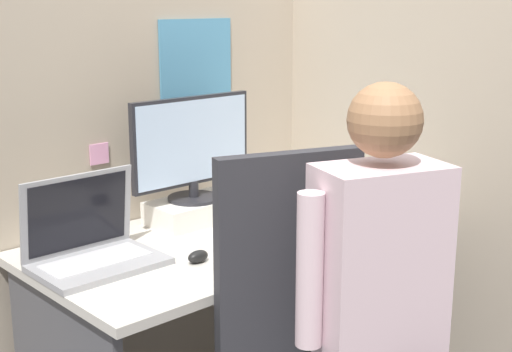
# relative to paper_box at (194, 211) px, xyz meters

# --- Properties ---
(cubicle_panel_back) EXTENTS (1.87, 0.05, 1.67)m
(cubicle_panel_back) POSITION_rel_paper_box_xyz_m (-0.00, 0.19, 0.07)
(cubicle_panel_back) COLOR tan
(cubicle_panel_back) RESTS_ON ground
(cubicle_panel_right) EXTENTS (0.04, 1.38, 1.67)m
(cubicle_panel_right) POSITION_rel_paper_box_xyz_m (0.70, -0.27, 0.06)
(cubicle_panel_right) COLOR tan
(cubicle_panel_right) RESTS_ON ground
(desk) EXTENTS (1.37, 0.74, 0.73)m
(desk) POSITION_rel_paper_box_xyz_m (-0.01, -0.20, -0.23)
(desk) COLOR beige
(desk) RESTS_ON ground
(paper_box) EXTENTS (0.33, 0.20, 0.08)m
(paper_box) POSITION_rel_paper_box_xyz_m (0.00, 0.00, 0.00)
(paper_box) COLOR white
(paper_box) RESTS_ON desk
(monitor) EXTENTS (0.51, 0.19, 0.38)m
(monitor) POSITION_rel_paper_box_xyz_m (0.00, 0.00, 0.24)
(monitor) COLOR #232328
(monitor) RESTS_ON paper_box
(laptop) EXTENTS (0.38, 0.26, 0.28)m
(laptop) POSITION_rel_paper_box_xyz_m (-0.50, -0.14, 0.01)
(laptop) COLOR #99999E
(laptop) RESTS_ON desk
(mouse) EXTENTS (0.07, 0.04, 0.04)m
(mouse) POSITION_rel_paper_box_xyz_m (-0.25, -0.34, -0.02)
(mouse) COLOR black
(mouse) RESTS_ON desk
(stapler) EXTENTS (0.05, 0.16, 0.04)m
(stapler) POSITION_rel_paper_box_xyz_m (0.59, -0.12, -0.02)
(stapler) COLOR #2D2D33
(stapler) RESTS_ON desk
(carrot_toy) EXTENTS (0.04, 0.12, 0.04)m
(carrot_toy) POSITION_rel_paper_box_xyz_m (0.21, -0.43, -0.02)
(carrot_toy) COLOR orange
(carrot_toy) RESTS_ON desk
(office_chair) EXTENTS (0.60, 0.64, 1.12)m
(office_chair) POSITION_rel_paper_box_xyz_m (-0.13, -0.81, -0.20)
(office_chair) COLOR #2D2D33
(office_chair) RESTS_ON ground
(person) EXTENTS (0.46, 0.46, 1.33)m
(person) POSITION_rel_paper_box_xyz_m (-0.08, -0.96, 0.00)
(person) COLOR black
(person) RESTS_ON ground
(coffee_mug) EXTENTS (0.09, 0.09, 0.09)m
(coffee_mug) POSITION_rel_paper_box_xyz_m (0.33, -0.01, 0.00)
(coffee_mug) COLOR white
(coffee_mug) RESTS_ON desk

